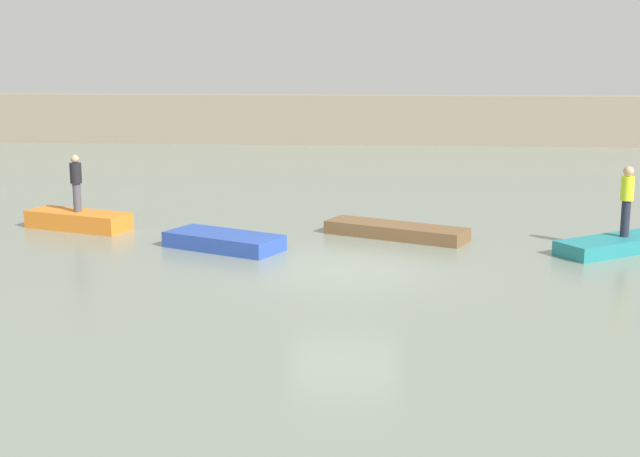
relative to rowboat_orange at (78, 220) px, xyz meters
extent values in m
plane|color=gray|center=(7.68, -4.11, -0.24)|extent=(120.00, 120.00, 0.00)
cube|color=gray|center=(7.68, 22.39, 1.03)|extent=(80.00, 1.20, 2.54)
cube|color=orange|center=(0.00, 0.00, 0.00)|extent=(3.17, 1.97, 0.49)
cube|color=#2B4CAD|center=(4.52, -2.18, -0.05)|extent=(3.24, 2.45, 0.39)
cube|color=brown|center=(8.89, -0.50, -0.07)|extent=(3.94, 2.60, 0.35)
cube|color=teal|center=(14.58, -1.68, -0.06)|extent=(3.77, 3.01, 0.36)
cylinder|color=#4C4C56|center=(0.00, 0.00, 0.65)|extent=(0.22, 0.22, 0.81)
cylinder|color=black|center=(0.00, 0.00, 1.34)|extent=(0.32, 0.32, 0.56)
sphere|color=tan|center=(0.00, 0.00, 1.73)|extent=(0.23, 0.23, 0.23)
cylinder|color=#232838|center=(14.58, -1.68, 0.58)|extent=(0.22, 0.22, 0.92)
cylinder|color=#D8F226|center=(14.58, -1.68, 1.34)|extent=(0.32, 0.32, 0.60)
sphere|color=tan|center=(14.58, -1.68, 1.76)|extent=(0.26, 0.26, 0.26)
camera|label=1|loc=(8.51, -23.90, 4.81)|focal=49.85mm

